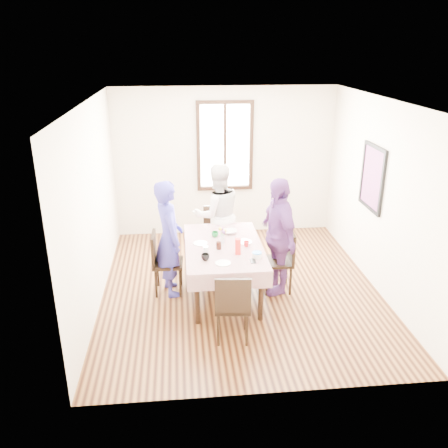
{
  "coord_description": "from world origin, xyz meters",
  "views": [
    {
      "loc": [
        -0.84,
        -6.07,
        3.41
      ],
      "look_at": [
        -0.26,
        -0.2,
        1.1
      ],
      "focal_mm": 37.53,
      "sensor_mm": 36.0,
      "label": 1
    }
  ],
  "objects_px": {
    "chair_right": "(277,261)",
    "person_left": "(168,238)",
    "chair_far": "(217,236)",
    "person_far": "(217,214)",
    "dining_table": "(224,270)",
    "chair_left": "(168,263)",
    "person_right": "(277,236)",
    "chair_near": "(232,305)"
  },
  "relations": [
    {
      "from": "chair_right",
      "to": "chair_far",
      "type": "distance_m",
      "value": 1.3
    },
    {
      "from": "dining_table",
      "to": "person_far",
      "type": "bearing_deg",
      "value": 90.0
    },
    {
      "from": "chair_right",
      "to": "dining_table",
      "type": "bearing_deg",
      "value": 96.34
    },
    {
      "from": "person_left",
      "to": "chair_near",
      "type": "bearing_deg",
      "value": -162.38
    },
    {
      "from": "chair_left",
      "to": "chair_far",
      "type": "relative_size",
      "value": 1.0
    },
    {
      "from": "dining_table",
      "to": "chair_right",
      "type": "xyz_separation_m",
      "value": [
        0.79,
        0.05,
        0.08
      ]
    },
    {
      "from": "chair_far",
      "to": "person_right",
      "type": "relative_size",
      "value": 0.54
    },
    {
      "from": "chair_left",
      "to": "person_right",
      "type": "xyz_separation_m",
      "value": [
        1.55,
        -0.1,
        0.39
      ]
    },
    {
      "from": "dining_table",
      "to": "chair_left",
      "type": "relative_size",
      "value": 1.73
    },
    {
      "from": "chair_right",
      "to": "person_right",
      "type": "distance_m",
      "value": 0.4
    },
    {
      "from": "dining_table",
      "to": "chair_far",
      "type": "xyz_separation_m",
      "value": [
        0.0,
        1.08,
        0.08
      ]
    },
    {
      "from": "chair_right",
      "to": "chair_far",
      "type": "height_order",
      "value": "same"
    },
    {
      "from": "dining_table",
      "to": "chair_near",
      "type": "bearing_deg",
      "value": -90.0
    },
    {
      "from": "chair_near",
      "to": "person_far",
      "type": "relative_size",
      "value": 0.55
    },
    {
      "from": "chair_left",
      "to": "person_far",
      "type": "relative_size",
      "value": 0.55
    },
    {
      "from": "person_left",
      "to": "person_far",
      "type": "distance_m",
      "value": 1.19
    },
    {
      "from": "dining_table",
      "to": "person_right",
      "type": "bearing_deg",
      "value": 3.69
    },
    {
      "from": "dining_table",
      "to": "chair_right",
      "type": "height_order",
      "value": "chair_right"
    },
    {
      "from": "chair_far",
      "to": "person_far",
      "type": "distance_m",
      "value": 0.38
    },
    {
      "from": "chair_far",
      "to": "person_left",
      "type": "distance_m",
      "value": 1.27
    },
    {
      "from": "dining_table",
      "to": "person_left",
      "type": "xyz_separation_m",
      "value": [
        -0.76,
        0.15,
        0.46
      ]
    },
    {
      "from": "person_right",
      "to": "chair_near",
      "type": "bearing_deg",
      "value": -45.02
    },
    {
      "from": "person_far",
      "to": "chair_far",
      "type": "bearing_deg",
      "value": -101.71
    },
    {
      "from": "chair_right",
      "to": "person_right",
      "type": "xyz_separation_m",
      "value": [
        -0.02,
        -0.0,
        0.39
      ]
    },
    {
      "from": "chair_near",
      "to": "person_far",
      "type": "bearing_deg",
      "value": 95.58
    },
    {
      "from": "chair_right",
      "to": "person_left",
      "type": "height_order",
      "value": "person_left"
    },
    {
      "from": "chair_near",
      "to": "person_left",
      "type": "bearing_deg",
      "value": 127.4
    },
    {
      "from": "person_far",
      "to": "chair_near",
      "type": "bearing_deg",
      "value": 78.29
    },
    {
      "from": "chair_near",
      "to": "person_left",
      "type": "height_order",
      "value": "person_left"
    },
    {
      "from": "person_left",
      "to": "person_far",
      "type": "bearing_deg",
      "value": -54.04
    },
    {
      "from": "person_right",
      "to": "person_left",
      "type": "bearing_deg",
      "value": -104.7
    },
    {
      "from": "chair_far",
      "to": "chair_right",
      "type": "bearing_deg",
      "value": 127.36
    },
    {
      "from": "dining_table",
      "to": "person_left",
      "type": "height_order",
      "value": "person_left"
    },
    {
      "from": "chair_right",
      "to": "chair_left",
      "type": "bearing_deg",
      "value": 89.16
    },
    {
      "from": "person_left",
      "to": "person_right",
      "type": "relative_size",
      "value": 0.99
    },
    {
      "from": "chair_left",
      "to": "person_left",
      "type": "height_order",
      "value": "person_left"
    },
    {
      "from": "chair_far",
      "to": "person_far",
      "type": "xyz_separation_m",
      "value": [
        0.0,
        -0.02,
        0.38
      ]
    },
    {
      "from": "person_far",
      "to": "dining_table",
      "type": "bearing_deg",
      "value": 78.29
    },
    {
      "from": "chair_right",
      "to": "person_left",
      "type": "xyz_separation_m",
      "value": [
        -1.55,
        0.1,
        0.38
      ]
    },
    {
      "from": "person_right",
      "to": "person_far",
      "type": "bearing_deg",
      "value": -154.03
    },
    {
      "from": "chair_far",
      "to": "person_left",
      "type": "bearing_deg",
      "value": 50.92
    },
    {
      "from": "chair_right",
      "to": "person_far",
      "type": "distance_m",
      "value": 1.34
    }
  ]
}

